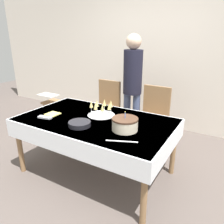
# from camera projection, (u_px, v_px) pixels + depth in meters

# --- Properties ---
(ground_plane) EXTENTS (12.00, 12.00, 0.00)m
(ground_plane) POSITION_uv_depth(u_px,v_px,m) (97.00, 172.00, 2.79)
(ground_plane) COLOR #564C47
(wall_back) EXTENTS (8.00, 0.05, 2.70)m
(wall_back) POSITION_uv_depth(u_px,v_px,m) (155.00, 53.00, 3.88)
(wall_back) COLOR silver
(wall_back) RESTS_ON ground_plane
(dining_table) EXTENTS (1.80, 1.07, 0.72)m
(dining_table) POSITION_uv_depth(u_px,v_px,m) (96.00, 127.00, 2.58)
(dining_table) COLOR white
(dining_table) RESTS_ON ground_plane
(dining_chair_far_left) EXTENTS (0.44, 0.44, 0.97)m
(dining_chair_far_left) POSITION_uv_depth(u_px,v_px,m) (106.00, 108.00, 3.49)
(dining_chair_far_left) COLOR olive
(dining_chair_far_left) RESTS_ON ground_plane
(dining_chair_far_right) EXTENTS (0.43, 0.43, 0.97)m
(dining_chair_far_right) POSITION_uv_depth(u_px,v_px,m) (153.00, 117.00, 3.11)
(dining_chair_far_right) COLOR olive
(dining_chair_far_right) RESTS_ON ground_plane
(birthday_cake) EXTENTS (0.27, 0.27, 0.21)m
(birthday_cake) POSITION_uv_depth(u_px,v_px,m) (125.00, 124.00, 2.24)
(birthday_cake) COLOR beige
(birthday_cake) RESTS_ON dining_table
(champagne_tray) EXTENTS (0.33, 0.33, 0.18)m
(champagne_tray) POSITION_uv_depth(u_px,v_px,m) (101.00, 109.00, 2.65)
(champagne_tray) COLOR silver
(champagne_tray) RESTS_ON dining_table
(plate_stack_main) EXTENTS (0.24, 0.24, 0.05)m
(plate_stack_main) POSITION_uv_depth(u_px,v_px,m) (80.00, 124.00, 2.36)
(plate_stack_main) COLOR black
(plate_stack_main) RESTS_ON dining_table
(cake_knife) EXTENTS (0.28, 0.13, 0.00)m
(cake_knife) POSITION_uv_depth(u_px,v_px,m) (122.00, 141.00, 2.02)
(cake_knife) COLOR silver
(cake_knife) RESTS_ON dining_table
(fork_pile) EXTENTS (0.18, 0.09, 0.02)m
(fork_pile) POSITION_uv_depth(u_px,v_px,m) (45.00, 117.00, 2.58)
(fork_pile) COLOR silver
(fork_pile) RESTS_ON dining_table
(napkin_pile) EXTENTS (0.15, 0.15, 0.01)m
(napkin_pile) POSITION_uv_depth(u_px,v_px,m) (53.00, 114.00, 2.70)
(napkin_pile) COLOR #E0D166
(napkin_pile) RESTS_ON dining_table
(person_standing) EXTENTS (0.28, 0.28, 1.67)m
(person_standing) POSITION_uv_depth(u_px,v_px,m) (132.00, 80.00, 3.26)
(person_standing) COLOR #3F4C72
(person_standing) RESTS_ON ground_plane
(high_chair) EXTENTS (0.33, 0.35, 0.71)m
(high_chair) POSITION_uv_depth(u_px,v_px,m) (53.00, 106.00, 3.78)
(high_chair) COLOR olive
(high_chair) RESTS_ON ground_plane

